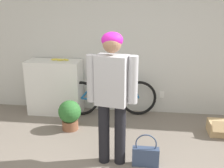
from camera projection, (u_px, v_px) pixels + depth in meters
wall_back at (133, 42)px, 4.64m from camera, size 8.00×0.07×2.60m
side_shelf at (55, 87)px, 4.79m from camera, size 0.96×0.44×0.99m
person at (112, 89)px, 3.11m from camera, size 0.61×0.30×1.66m
bicycle at (110, 97)px, 4.72m from camera, size 1.67×0.46×0.72m
banana at (60, 60)px, 4.64m from camera, size 0.35×0.10×0.04m
handbag at (146, 155)px, 3.28m from camera, size 0.33×0.10×0.44m
potted_plant at (70, 114)px, 4.19m from camera, size 0.36×0.36×0.49m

